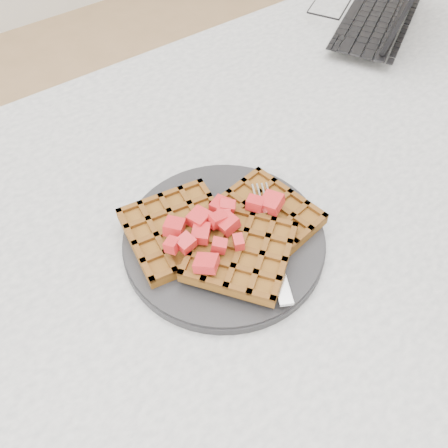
# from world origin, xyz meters

# --- Properties ---
(ground) EXTENTS (4.00, 4.00, 0.00)m
(ground) POSITION_xyz_m (0.00, 0.00, 0.00)
(ground) COLOR tan
(ground) RESTS_ON ground
(table) EXTENTS (1.20, 0.80, 0.75)m
(table) POSITION_xyz_m (0.00, 0.00, 0.64)
(table) COLOR silver
(table) RESTS_ON ground
(plate) EXTENTS (0.26, 0.26, 0.02)m
(plate) POSITION_xyz_m (-0.15, -0.03, 0.76)
(plate) COLOR black
(plate) RESTS_ON table
(waffles) EXTENTS (0.23, 0.22, 0.03)m
(waffles) POSITION_xyz_m (-0.15, -0.04, 0.78)
(waffles) COLOR brown
(waffles) RESTS_ON plate
(strawberry_pile) EXTENTS (0.15, 0.15, 0.02)m
(strawberry_pile) POSITION_xyz_m (-0.15, -0.03, 0.80)
(strawberry_pile) COLOR #A8090F
(strawberry_pile) RESTS_ON waffles
(fork) EXTENTS (0.10, 0.17, 0.02)m
(fork) POSITION_xyz_m (-0.11, -0.07, 0.77)
(fork) COLOR silver
(fork) RESTS_ON plate
(laptop) EXTENTS (0.35, 0.33, 0.20)m
(laptop) POSITION_xyz_m (0.37, 0.24, 0.78)
(laptop) COLOR black
(laptop) RESTS_ON table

